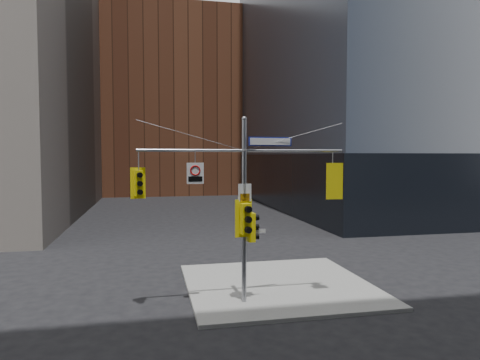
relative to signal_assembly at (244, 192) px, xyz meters
name	(u,v)px	position (x,y,z in m)	size (l,w,h in m)	color
ground	(257,325)	(0.00, -1.99, -4.42)	(160.00, 160.00, 0.00)	black
sidewalk_corner	(278,285)	(2.00, 2.01, -4.34)	(8.00, 8.00, 0.15)	gray
podium_ne	(416,179)	(28.00, 30.01, -1.42)	(36.40, 36.40, 6.00)	black
brick_midrise	(170,106)	(0.00, 56.01, 9.58)	(26.00, 20.00, 28.00)	brown
signal_assembly	(244,192)	(0.00, 0.00, 0.00)	(8.00, 0.80, 7.30)	gray
traffic_light_west_arm	(139,183)	(-3.92, 0.01, 0.38)	(0.54, 0.50, 1.15)	yellow
traffic_light_east_arm	(333,181)	(3.62, 0.00, 0.38)	(0.69, 0.54, 1.44)	yellow
traffic_light_pole_side	(252,227)	(0.33, 0.01, -1.37)	(0.44, 0.38, 1.11)	yellow
traffic_light_pole_front	(246,219)	(0.00, -0.27, -1.00)	(0.68, 0.62, 1.44)	yellow
street_sign_blade	(270,142)	(1.03, 0.00, 1.93)	(1.77, 0.26, 0.35)	navy
regulatory_sign_arm	(195,173)	(-1.87, -0.02, 0.76)	(0.63, 0.10, 0.79)	silver
regulatory_sign_pole	(245,193)	(0.00, -0.11, -0.03)	(0.52, 0.07, 0.68)	silver
street_blade_ew	(255,231)	(0.45, 0.01, -1.53)	(0.79, 0.12, 0.16)	silver
street_blade_ns	(242,234)	(0.00, 0.46, -1.68)	(0.05, 0.79, 0.16)	#145926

